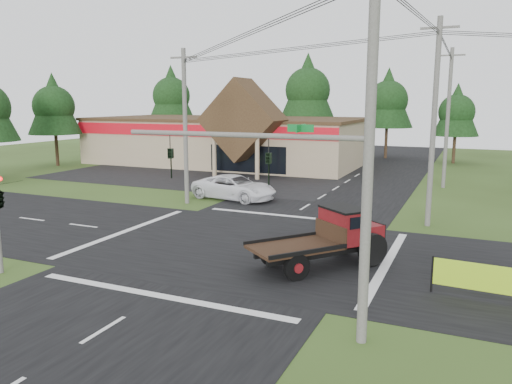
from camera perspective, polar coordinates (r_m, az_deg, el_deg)
The scene contains 19 objects.
ground at distance 24.68m, azimuth -1.69°, elevation -6.21°, with size 120.00×120.00×0.00m, color #2E4117.
road_ns at distance 24.67m, azimuth -1.69°, elevation -6.19°, with size 12.00×120.00×0.02m, color black.
road_ew at distance 24.67m, azimuth -1.69°, elevation -6.18°, with size 120.00×12.00×0.02m, color black.
parking_apron at distance 47.56m, azimuth -7.11°, elevation 1.77°, with size 28.00×14.00×0.02m, color black.
cvs_building at distance 57.28m, azimuth -3.21°, elevation 6.06°, with size 30.40×18.20×9.19m.
traffic_signal_mast at distance 14.75m, azimuth 6.17°, elevation 0.14°, with size 8.12×0.24×7.00m.
utility_pole_nr at distance 14.18m, azimuth 12.77°, elevation 4.48°, with size 2.00×0.30×11.00m.
utility_pole_nw at distance 34.57m, azimuth -8.09°, elevation 7.52°, with size 2.00×0.30×10.50m.
utility_pole_ne at distance 29.46m, azimuth 19.65°, elevation 7.53°, with size 2.00×0.30×11.50m.
utility_pole_n at distance 43.43m, azimuth 21.06°, elevation 7.95°, with size 2.00×0.30×11.20m.
tree_row_a at distance 73.35m, azimuth -9.66°, elevation 10.98°, with size 6.72×6.72×12.12m.
tree_row_b at distance 70.18m, azimuth -1.76°, elevation 10.06°, with size 5.60×5.60×10.10m.
tree_row_c at distance 65.56m, azimuth 5.93°, elevation 11.76°, with size 7.28×7.28×13.13m.
tree_row_d at distance 64.17m, azimuth 14.86°, elevation 10.30°, with size 6.16×6.16×11.11m.
tree_row_e at distance 61.40m, azimuth 21.96°, elevation 8.67°, with size 5.04×5.04×9.09m.
tree_side_w at distance 59.07m, azimuth -22.13°, elevation 9.27°, with size 5.60×5.60×10.10m.
antique_flatbed_truck at distance 21.51m, azimuth 7.35°, elevation -5.27°, with size 2.32×6.07×2.54m, color #580C10, non-canonical shape.
roadside_banner at distance 19.72m, azimuth 25.33°, elevation -9.39°, with size 4.11×0.12×1.41m, color #9BCD1B, non-canonical shape.
white_pickup at distance 36.25m, azimuth -2.49°, elevation 0.55°, with size 2.89×6.27×1.74m, color white.
Camera 1 is at (10.18, -21.35, 7.02)m, focal length 35.00 mm.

